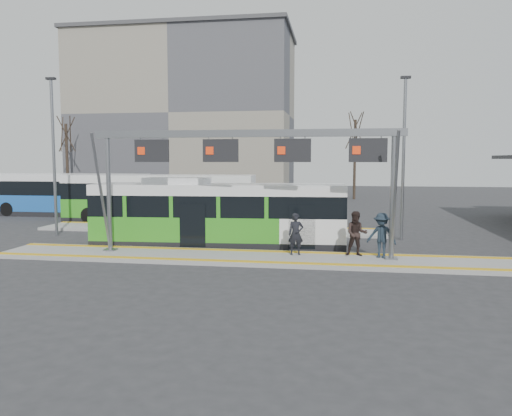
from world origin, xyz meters
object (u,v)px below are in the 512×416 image
(passenger_a, at_px, (296,234))
(passenger_b, at_px, (356,234))
(gantry, at_px, (248,155))
(hero_bus, at_px, (218,215))
(passenger_c, at_px, (382,235))

(passenger_a, relative_size, passenger_b, 0.94)
(gantry, xyz_separation_m, passenger_a, (1.98, 0.34, -3.27))
(hero_bus, relative_size, passenger_b, 6.49)
(passenger_a, bearing_deg, passenger_c, -15.76)
(passenger_b, relative_size, passenger_c, 1.01)
(gantry, height_order, passenger_c, gantry)
(gantry, bearing_deg, passenger_c, 2.73)
(passenger_a, height_order, passenger_b, passenger_b)
(hero_bus, distance_m, passenger_a, 4.63)
(gantry, height_order, passenger_a, gantry)
(passenger_a, xyz_separation_m, passenger_c, (3.49, -0.08, 0.04))
(hero_bus, distance_m, passenger_b, 6.82)
(hero_bus, relative_size, passenger_c, 6.58)
(passenger_c, bearing_deg, passenger_b, -175.46)
(hero_bus, bearing_deg, passenger_c, -22.31)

